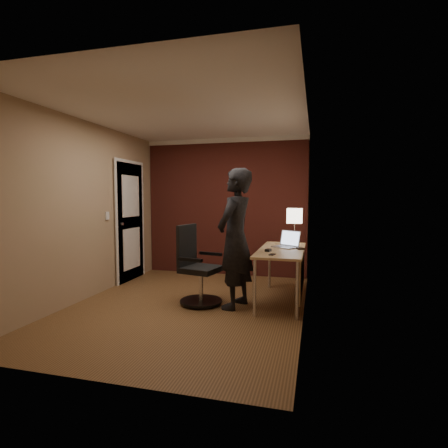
# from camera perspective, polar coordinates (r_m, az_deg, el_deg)

# --- Properties ---
(room) EXTENTS (4.00, 4.00, 4.00)m
(room) POSITION_cam_1_polar(r_m,az_deg,el_deg) (6.12, -3.28, 3.78)
(room) COLOR brown
(room) RESTS_ON ground
(desk) EXTENTS (0.60, 1.50, 0.73)m
(desk) POSITION_cam_1_polar(r_m,az_deg,el_deg) (4.85, 10.22, -5.56)
(desk) COLOR tan
(desk) RESTS_ON ground
(desk_lamp) EXTENTS (0.22, 0.22, 0.54)m
(desk_lamp) POSITION_cam_1_polar(r_m,az_deg,el_deg) (5.37, 11.45, 1.25)
(desk_lamp) COLOR silver
(desk_lamp) RESTS_ON desk
(laptop) EXTENTS (0.42, 0.40, 0.23)m
(laptop) POSITION_cam_1_polar(r_m,az_deg,el_deg) (5.01, 10.31, -3.02)
(laptop) COLOR silver
(laptop) RESTS_ON desk
(mouse) EXTENTS (0.08, 0.11, 0.03)m
(mouse) POSITION_cam_1_polar(r_m,az_deg,el_deg) (4.59, 7.21, -4.26)
(mouse) COLOR black
(mouse) RESTS_ON desk
(phone) EXTENTS (0.08, 0.12, 0.01)m
(phone) POSITION_cam_1_polar(r_m,az_deg,el_deg) (4.32, 7.87, -4.95)
(phone) COLOR black
(phone) RESTS_ON desk
(wallet) EXTENTS (0.12, 0.14, 0.02)m
(wallet) POSITION_cam_1_polar(r_m,az_deg,el_deg) (4.85, 12.36, -3.92)
(wallet) COLOR black
(wallet) RESTS_ON desk
(office_chair) EXTENTS (0.57, 0.64, 1.04)m
(office_chair) POSITION_cam_1_polar(r_m,az_deg,el_deg) (4.74, -4.47, -7.47)
(office_chair) COLOR black
(office_chair) RESTS_ON ground
(person) EXTENTS (0.57, 0.74, 1.81)m
(person) POSITION_cam_1_polar(r_m,az_deg,el_deg) (4.51, 1.86, -2.37)
(person) COLOR black
(person) RESTS_ON ground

